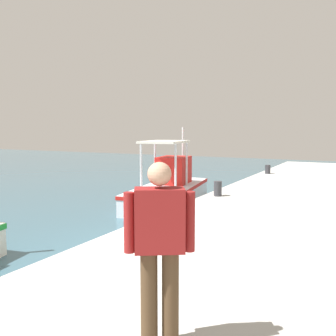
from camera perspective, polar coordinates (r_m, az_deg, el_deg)
The scene contains 4 objects.
fishing_boat_third at distance 13.97m, azimuth 0.23°, elevation -3.23°, with size 5.52×2.76×2.98m.
fisherman_standing at distance 3.41m, azimuth -1.33°, elevation -11.97°, with size 0.45×0.57×1.74m.
mooring_bollard_third at distance 11.34m, azimuth 7.86°, elevation -3.25°, with size 0.25×0.25×0.46m, color #333338.
mooring_bollard_fourth at distance 17.69m, azimuth 15.46°, elevation -0.20°, with size 0.25×0.25×0.41m, color #333338.
Camera 1 is at (-6.74, -4.36, 2.82)m, focal length 38.62 mm.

